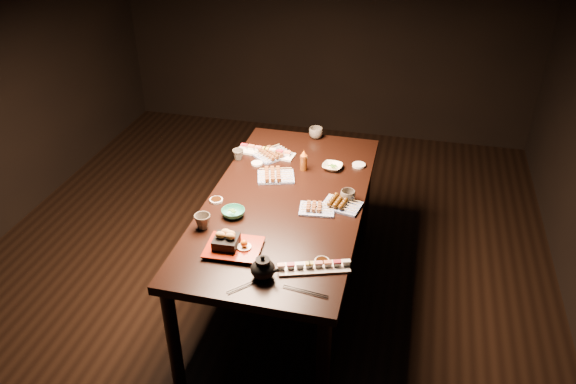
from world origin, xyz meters
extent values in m
plane|color=black|center=(0.00, 0.00, 0.00)|extent=(5.00, 5.00, 0.00)
cube|color=black|center=(0.24, -0.06, 0.38)|extent=(1.01, 1.85, 0.75)
imported|color=#2F9172|center=(0.00, -0.30, 0.77)|extent=(0.16, 0.16, 0.04)
imported|color=#F6ECC9|center=(0.44, 0.36, 0.77)|extent=(0.14, 0.14, 0.03)
imported|color=#524A3E|center=(-0.13, -0.45, 0.79)|extent=(0.11, 0.11, 0.08)
imported|color=#524A3E|center=(0.60, 0.01, 0.78)|extent=(0.10, 0.10, 0.07)
imported|color=#524A3E|center=(-0.18, 0.35, 0.78)|extent=(0.10, 0.10, 0.07)
imported|color=#524A3E|center=(0.25, 0.78, 0.79)|extent=(0.10, 0.10, 0.08)
cylinder|color=#612E0D|center=(0.27, 0.31, 0.82)|extent=(0.06, 0.06, 0.14)
cylinder|color=white|center=(-0.15, -0.18, 0.76)|extent=(0.10, 0.10, 0.01)
cylinder|color=white|center=(0.60, 0.44, 0.76)|extent=(0.09, 0.09, 0.01)
cylinder|color=white|center=(0.56, -0.59, 0.76)|extent=(0.08, 0.08, 0.01)
cylinder|color=white|center=(-0.04, 0.31, 0.76)|extent=(0.09, 0.09, 0.01)
camera|label=1|loc=(0.91, -2.75, 2.51)|focal=35.00mm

